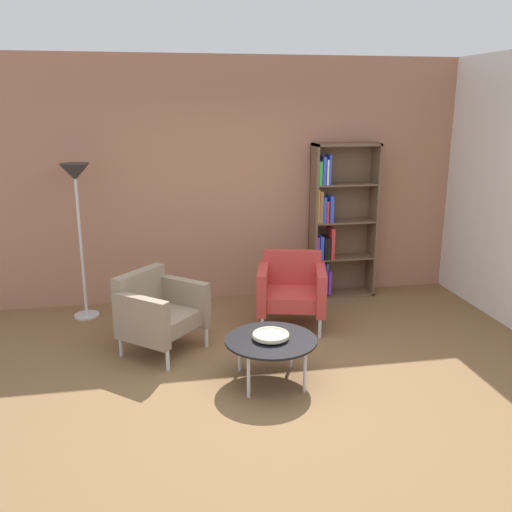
# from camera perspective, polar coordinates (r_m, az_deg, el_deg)

# --- Properties ---
(ground_plane) EXTENTS (8.32, 8.32, 0.00)m
(ground_plane) POSITION_cam_1_polar(r_m,az_deg,el_deg) (4.96, 1.80, -13.24)
(ground_plane) COLOR brown
(brick_back_panel) EXTENTS (6.40, 0.12, 2.90)m
(brick_back_panel) POSITION_cam_1_polar(r_m,az_deg,el_deg) (6.84, -2.50, 7.61)
(brick_back_panel) COLOR #A87056
(brick_back_panel) RESTS_ON ground_plane
(bookshelf_tall) EXTENTS (0.80, 0.30, 1.90)m
(bookshelf_tall) POSITION_cam_1_polar(r_m,az_deg,el_deg) (7.01, 8.11, 3.20)
(bookshelf_tall) COLOR brown
(bookshelf_tall) RESTS_ON ground_plane
(coffee_table_low) EXTENTS (0.80, 0.80, 0.40)m
(coffee_table_low) POSITION_cam_1_polar(r_m,az_deg,el_deg) (4.91, 1.55, -8.72)
(coffee_table_low) COLOR black
(coffee_table_low) RESTS_ON ground_plane
(decorative_bowl) EXTENTS (0.32, 0.32, 0.05)m
(decorative_bowl) POSITION_cam_1_polar(r_m,az_deg,el_deg) (4.88, 1.56, -8.04)
(decorative_bowl) COLOR beige
(decorative_bowl) RESTS_ON coffee_table_low
(armchair_spare_guest) EXTENTS (0.85, 0.81, 0.78)m
(armchair_spare_guest) POSITION_cam_1_polar(r_m,az_deg,el_deg) (6.13, 3.64, -3.29)
(armchair_spare_guest) COLOR #B73833
(armchair_spare_guest) RESTS_ON ground_plane
(armchair_corner_red) EXTENTS (0.94, 0.95, 0.78)m
(armchair_corner_red) POSITION_cam_1_polar(r_m,az_deg,el_deg) (5.56, -9.94, -5.47)
(armchair_corner_red) COLOR gray
(armchair_corner_red) RESTS_ON ground_plane
(floor_lamp_torchiere) EXTENTS (0.32, 0.32, 1.74)m
(floor_lamp_torchiere) POSITION_cam_1_polar(r_m,az_deg,el_deg) (6.39, -17.79, 6.34)
(floor_lamp_torchiere) COLOR silver
(floor_lamp_torchiere) RESTS_ON ground_plane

